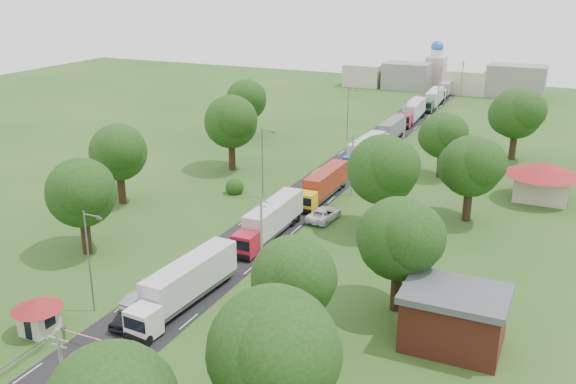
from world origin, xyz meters
The scene contains 43 objects.
ground centered at (0.00, 0.00, 0.00)m, with size 260.00×260.00×0.00m, color #244C19.
road centered at (0.00, 20.00, 0.00)m, with size 8.00×200.00×0.04m, color black.
boom_barrier centered at (-1.36, -25.00, 0.89)m, with size 9.22×0.35×1.18m.
guard_booth centered at (-7.20, -25.00, 2.16)m, with size 4.40×4.40×3.45m.
info_sign centered at (5.20, 35.00, 3.00)m, with size 0.12×3.10×4.10m.
pole_1 centered at (5.50, -7.00, 4.68)m, with size 1.60×0.24×9.00m.
pole_2 centered at (5.50, 21.00, 4.68)m, with size 1.60×0.24×9.00m.
pole_3 centered at (5.50, 49.00, 4.68)m, with size 1.60×0.24×9.00m.
pole_4 centered at (5.50, 77.00, 4.68)m, with size 1.60×0.24×9.00m.
pole_5 centered at (5.50, 105.00, 4.68)m, with size 1.60×0.24×9.00m.
lamp_0 centered at (-5.35, -20.00, 5.55)m, with size 2.03×0.22×10.00m.
lamp_1 centered at (-5.35, 15.00, 5.55)m, with size 2.03×0.22×10.00m.
lamp_2 centered at (-5.35, 50.00, 5.55)m, with size 2.03×0.22×10.00m.
tree_1 centered at (17.99, -29.83, 7.85)m, with size 9.60×9.60×12.05m.
tree_2 centered at (13.99, -17.86, 6.60)m, with size 8.00×8.00×10.10m.
tree_3 centered at (19.99, -7.84, 7.22)m, with size 8.80×8.80×11.07m.
tree_4 centered at (12.99, 10.17, 7.85)m, with size 9.60×9.60×12.05m.
tree_5 centered at (21.99, 18.16, 7.22)m, with size 8.80×8.80×11.07m.
tree_6 centered at (14.99, 35.14, 6.60)m, with size 8.00×8.00×10.10m.
tree_7 centered at (23.99, 50.17, 7.85)m, with size 9.60×9.60×12.05m.
tree_10 centered at (-15.01, -9.84, 7.22)m, with size 8.80×8.80×11.07m.
tree_11 centered at (-22.01, 5.16, 7.22)m, with size 8.80×8.80×11.07m.
tree_12 centered at (-16.01, 25.17, 7.85)m, with size 9.60×9.60×12.05m.
tree_13 centered at (-24.01, 45.16, 7.22)m, with size 8.80×8.80×11.07m.
house_brick centered at (26.00, -12.00, 2.65)m, with size 8.60×6.60×5.20m.
house_cream centered at (30.00, 30.00, 3.64)m, with size 10.08×10.08×5.80m.
distant_town centered at (0.68, 110.00, 3.49)m, with size 52.00×8.00×8.00m.
church centered at (-4.00, 118.00, 5.39)m, with size 5.00×5.00×12.30m.
truck_0 centered at (1.66, -15.47, 2.21)m, with size 3.37×15.06×4.16m.
truck_1 centered at (1.72, 2.69, 2.16)m, with size 2.59×14.67×4.07m.
truck_2 centered at (2.34, 18.34, 2.06)m, with size 2.46×13.98×3.88m.
truck_3 centered at (2.12, 37.27, 2.16)m, with size 3.03×14.74×4.08m.
truck_4 centered at (1.88, 53.50, 2.02)m, with size 2.40×13.70×3.80m.
truck_5 centered at (1.63, 70.94, 2.22)m, with size 3.08×15.11×4.18m.
truck_6 centered at (2.29, 87.46, 2.15)m, with size 3.03×14.65×4.05m.
truck_7 centered at (1.89, 104.06, 1.98)m, with size 2.79×13.50×3.73m.
car_lane_front centered at (-1.00, -20.61, 0.75)m, with size 1.78×4.43×1.51m, color black.
car_lane_mid centered at (-2.28, -17.36, 0.69)m, with size 1.46×4.17×1.38m, color gray.
car_lane_rear centered at (-1.70, -12.00, 0.81)m, with size 2.27×5.58×1.62m, color black.
car_verge_near centered at (5.50, 10.46, 0.83)m, with size 2.75×5.97×1.66m, color white.
car_verge_far centered at (8.00, 29.97, 0.73)m, with size 1.72×4.28×1.46m, color slate.
pedestrian_near centered at (1.78, -26.28, 0.98)m, with size 0.72×0.47×1.96m, color gray.
pedestrian_booth centered at (-6.50, -26.00, 0.86)m, with size 0.84×0.65×1.72m, color gray.
Camera 1 is at (33.07, -60.69, 30.02)m, focal length 40.00 mm.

